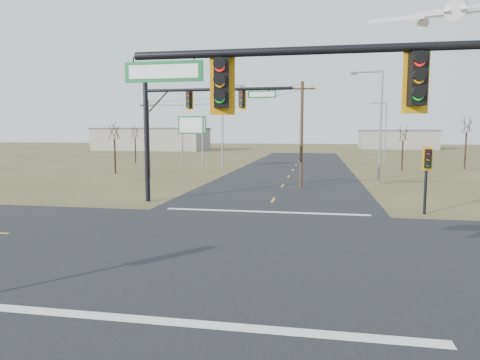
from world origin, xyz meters
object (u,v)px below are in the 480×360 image
(bare_tree_a, at_px, (114,131))
(streetlight_b, at_px, (384,130))
(streetlight_c, at_px, (224,121))
(bare_tree_c, at_px, (403,133))
(mast_arm_far, at_px, (186,116))
(streetlight_a, at_px, (378,121))
(pedestal_signal_ne, at_px, (427,164))
(utility_pole_far, at_px, (148,137))
(mast_arm_near, at_px, (429,112))
(bare_tree_d, at_px, (467,125))
(highway_sign, at_px, (192,132))
(bare_tree_b, at_px, (135,131))
(utility_pole_near, at_px, (302,133))

(bare_tree_a, bearing_deg, streetlight_b, 31.44)
(streetlight_c, xyz_separation_m, bare_tree_c, (22.07, 1.29, -1.50))
(mast_arm_far, height_order, streetlight_a, streetlight_a)
(pedestal_signal_ne, bearing_deg, utility_pole_far, 139.02)
(mast_arm_near, distance_m, bare_tree_a, 43.63)
(bare_tree_a, bearing_deg, bare_tree_d, 18.06)
(highway_sign, xyz_separation_m, streetlight_b, (25.10, 11.95, 0.37))
(streetlight_a, xyz_separation_m, bare_tree_a, (-27.86, 5.12, -0.84))
(streetlight_b, bearing_deg, streetlight_a, -91.47)
(mast_arm_far, height_order, bare_tree_d, mast_arm_far)
(bare_tree_a, height_order, bare_tree_b, bare_tree_a)
(mast_arm_far, height_order, highway_sign, mast_arm_far)
(streetlight_b, bearing_deg, bare_tree_d, -25.96)
(streetlight_b, relative_size, bare_tree_d, 1.29)
(mast_arm_near, bearing_deg, streetlight_b, 67.52)
(mast_arm_far, height_order, streetlight_c, streetlight_c)
(utility_pole_far, relative_size, highway_sign, 1.19)
(utility_pole_near, distance_m, utility_pole_far, 16.79)
(mast_arm_near, height_order, bare_tree_d, bare_tree_d)
(utility_pole_far, height_order, bare_tree_b, utility_pole_far)
(streetlight_a, bearing_deg, mast_arm_near, -115.84)
(pedestal_signal_ne, height_order, utility_pole_near, utility_pole_near)
(streetlight_a, bearing_deg, bare_tree_c, 51.66)
(bare_tree_d, bearing_deg, streetlight_a, -125.52)
(bare_tree_a, bearing_deg, bare_tree_c, 16.99)
(mast_arm_near, bearing_deg, pedestal_signal_ne, 61.38)
(utility_pole_near, xyz_separation_m, bare_tree_d, (19.81, 22.66, 1.04))
(utility_pole_near, xyz_separation_m, bare_tree_b, (-26.05, 25.52, 0.29))
(streetlight_b, bearing_deg, pedestal_signal_ne, -86.78)
(utility_pole_near, relative_size, streetlight_b, 0.98)
(pedestal_signal_ne, relative_size, bare_tree_a, 0.64)
(pedestal_signal_ne, height_order, streetlight_a, streetlight_a)
(mast_arm_near, xyz_separation_m, highway_sign, (-17.91, 43.51, -0.39))
(streetlight_c, bearing_deg, streetlight_a, -56.49)
(streetlight_a, bearing_deg, utility_pole_near, -168.00)
(mast_arm_near, relative_size, pedestal_signal_ne, 2.64)
(mast_arm_near, height_order, mast_arm_far, mast_arm_far)
(streetlight_b, xyz_separation_m, bare_tree_b, (-36.74, -3.27, -0.16))
(highway_sign, bearing_deg, streetlight_a, -37.01)
(utility_pole_near, height_order, bare_tree_d, utility_pole_near)
(bare_tree_a, xyz_separation_m, bare_tree_d, (41.08, 13.40, 0.77))
(highway_sign, relative_size, bare_tree_d, 0.96)
(pedestal_signal_ne, xyz_separation_m, bare_tree_b, (-33.48, 35.84, 2.00))
(streetlight_a, height_order, bare_tree_a, streetlight_a)
(pedestal_signal_ne, height_order, bare_tree_c, bare_tree_c)
(bare_tree_c, bearing_deg, mast_arm_near, -99.98)
(highway_sign, xyz_separation_m, bare_tree_b, (-11.64, 8.68, 0.21))
(streetlight_a, relative_size, bare_tree_b, 1.66)
(highway_sign, distance_m, streetlight_a, 24.56)
(highway_sign, relative_size, bare_tree_c, 1.16)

